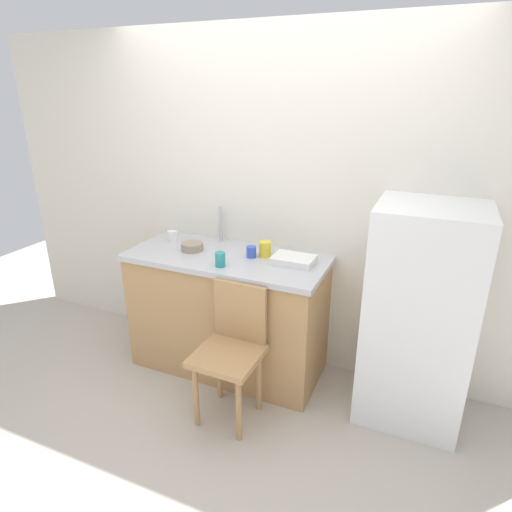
# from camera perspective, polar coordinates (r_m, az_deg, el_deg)

# --- Properties ---
(ground_plane) EXTENTS (8.00, 8.00, 0.00)m
(ground_plane) POSITION_cam_1_polar(r_m,az_deg,el_deg) (2.99, -4.87, -21.63)
(ground_plane) COLOR #BCB2A3
(back_wall) EXTENTS (4.80, 0.10, 2.45)m
(back_wall) POSITION_cam_1_polar(r_m,az_deg,el_deg) (3.21, 2.90, 6.60)
(back_wall) COLOR silver
(back_wall) RESTS_ON ground_plane
(cabinet_base) EXTENTS (1.40, 0.60, 0.88)m
(cabinet_base) POSITION_cam_1_polar(r_m,az_deg,el_deg) (3.30, -3.67, -7.68)
(cabinet_base) COLOR tan
(cabinet_base) RESTS_ON ground_plane
(countertop) EXTENTS (1.44, 0.64, 0.04)m
(countertop) POSITION_cam_1_polar(r_m,az_deg,el_deg) (3.10, -3.87, -0.23)
(countertop) COLOR #B7B7BC
(countertop) RESTS_ON cabinet_base
(faucet) EXTENTS (0.02, 0.02, 0.28)m
(faucet) POSITION_cam_1_polar(r_m,az_deg,el_deg) (3.34, -4.66, 4.19)
(faucet) COLOR #B7B7BC
(faucet) RESTS_ON countertop
(refrigerator) EXTENTS (0.63, 0.57, 1.42)m
(refrigerator) POSITION_cam_1_polar(r_m,az_deg,el_deg) (2.90, 20.55, -7.45)
(refrigerator) COLOR white
(refrigerator) RESTS_ON ground_plane
(chair) EXTENTS (0.41, 0.41, 0.89)m
(chair) POSITION_cam_1_polar(r_m,az_deg,el_deg) (2.82, -3.19, -11.82)
(chair) COLOR tan
(chair) RESTS_ON ground_plane
(dish_tray) EXTENTS (0.28, 0.20, 0.05)m
(dish_tray) POSITION_cam_1_polar(r_m,az_deg,el_deg) (2.95, 4.93, -0.52)
(dish_tray) COLOR white
(dish_tray) RESTS_ON countertop
(terracotta_bowl) EXTENTS (0.16, 0.16, 0.06)m
(terracotta_bowl) POSITION_cam_1_polar(r_m,az_deg,el_deg) (3.21, -8.37, 1.23)
(terracotta_bowl) COLOR gray
(terracotta_bowl) RESTS_ON countertop
(cup_white) EXTENTS (0.07, 0.07, 0.08)m
(cup_white) POSITION_cam_1_polar(r_m,az_deg,el_deg) (3.43, -10.90, 2.61)
(cup_white) COLOR white
(cup_white) RESTS_ON countertop
(cup_blue) EXTENTS (0.07, 0.07, 0.08)m
(cup_blue) POSITION_cam_1_polar(r_m,az_deg,el_deg) (3.04, -0.62, 0.56)
(cup_blue) COLOR blue
(cup_blue) RESTS_ON countertop
(cup_yellow) EXTENTS (0.08, 0.08, 0.11)m
(cup_yellow) POSITION_cam_1_polar(r_m,az_deg,el_deg) (3.05, 1.22, 0.91)
(cup_yellow) COLOR yellow
(cup_yellow) RESTS_ON countertop
(cup_teal) EXTENTS (0.07, 0.07, 0.10)m
(cup_teal) POSITION_cam_1_polar(r_m,az_deg,el_deg) (2.89, -4.71, -0.43)
(cup_teal) COLOR teal
(cup_teal) RESTS_ON countertop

